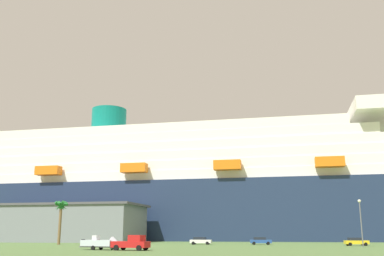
# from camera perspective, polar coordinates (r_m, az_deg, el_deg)

# --- Properties ---
(ground_plane) EXTENTS (600.00, 600.00, 0.00)m
(ground_plane) POSITION_cam_1_polar(r_m,az_deg,el_deg) (117.03, -0.60, -14.50)
(ground_plane) COLOR #4C6B38
(cruise_ship) EXTENTS (247.63, 41.18, 54.20)m
(cruise_ship) POSITION_cam_1_polar(r_m,az_deg,el_deg) (151.09, 0.22, -8.30)
(cruise_ship) COLOR #1E2D4C
(cruise_ship) RESTS_ON ground_plane
(terminal_building) EXTENTS (52.19, 20.90, 10.24)m
(terminal_building) POSITION_cam_1_polar(r_m,az_deg,el_deg) (134.16, -17.52, -11.55)
(terminal_building) COLOR slate
(terminal_building) RESTS_ON ground_plane
(pickup_truck) EXTENTS (5.84, 2.95, 2.20)m
(pickup_truck) POSITION_cam_1_polar(r_m,az_deg,el_deg) (67.92, -7.69, -14.41)
(pickup_truck) COLOR red
(pickup_truck) RESTS_ON ground_plane
(small_boat_on_trailer) EXTENTS (7.26, 2.96, 2.15)m
(small_boat_on_trailer) POSITION_cam_1_polar(r_m,az_deg,el_deg) (70.53, -11.37, -14.30)
(small_boat_on_trailer) COLOR #595960
(small_boat_on_trailer) RESTS_ON ground_plane
(palm_tree) EXTENTS (3.22, 3.13, 9.43)m
(palm_tree) POSITION_cam_1_polar(r_m,az_deg,el_deg) (104.05, -16.47, -10.09)
(palm_tree) COLOR brown
(palm_tree) RESTS_ON ground_plane
(street_lamp) EXTENTS (0.56, 0.56, 8.40)m
(street_lamp) POSITION_cam_1_polar(r_m,az_deg,el_deg) (87.08, 20.80, -10.52)
(street_lamp) COLOR slate
(street_lamp) RESTS_ON ground_plane
(parked_car_yellow_taxi) EXTENTS (4.75, 2.61, 1.58)m
(parked_car_yellow_taxi) POSITION_cam_1_polar(r_m,az_deg,el_deg) (96.05, 20.29, -13.49)
(parked_car_yellow_taxi) COLOR yellow
(parked_car_yellow_taxi) RESTS_ON ground_plane
(parked_car_white_van) EXTENTS (4.70, 2.08, 1.58)m
(parked_car_white_van) POSITION_cam_1_polar(r_m,az_deg,el_deg) (99.67, 1.11, -14.24)
(parked_car_white_van) COLOR white
(parked_car_white_van) RESTS_ON ground_plane
(parked_car_blue_suv) EXTENTS (4.76, 2.58, 1.58)m
(parked_car_blue_suv) POSITION_cam_1_polar(r_m,az_deg,el_deg) (99.44, 8.77, -14.10)
(parked_car_blue_suv) COLOR #264C99
(parked_car_blue_suv) RESTS_ON ground_plane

